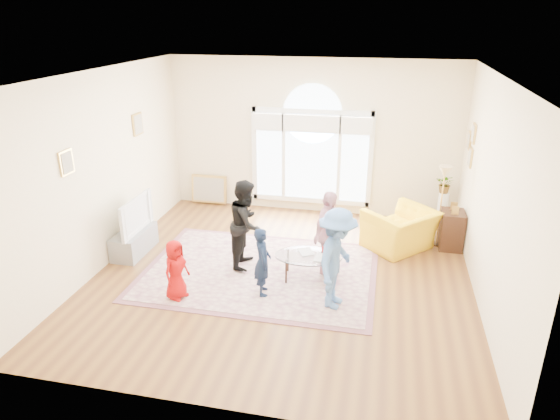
% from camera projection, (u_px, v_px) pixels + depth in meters
% --- Properties ---
extents(ground, '(6.00, 6.00, 0.00)m').
position_uv_depth(ground, '(282.00, 276.00, 8.14)').
color(ground, brown).
rests_on(ground, ground).
extents(room_shell, '(6.00, 6.00, 6.00)m').
position_uv_depth(room_shell, '(311.00, 141.00, 10.13)').
color(room_shell, beige).
rests_on(room_shell, ground).
extents(area_rug, '(3.60, 2.60, 0.02)m').
position_uv_depth(area_rug, '(260.00, 271.00, 8.27)').
color(area_rug, beige).
rests_on(area_rug, ground).
extents(rug_border, '(3.80, 2.80, 0.01)m').
position_uv_depth(rug_border, '(260.00, 271.00, 8.27)').
color(rug_border, '#7D4C56').
rests_on(rug_border, ground).
extents(tv_console, '(0.45, 1.00, 0.42)m').
position_uv_depth(tv_console, '(134.00, 242.00, 8.87)').
color(tv_console, gray).
rests_on(tv_console, ground).
extents(television, '(0.17, 1.08, 0.62)m').
position_uv_depth(television, '(131.00, 215.00, 8.68)').
color(television, black).
rests_on(television, tv_console).
extents(coffee_table, '(1.15, 0.81, 0.54)m').
position_uv_depth(coffee_table, '(309.00, 256.00, 7.92)').
color(coffee_table, silver).
rests_on(coffee_table, ground).
extents(armchair, '(1.49, 1.50, 0.73)m').
position_uv_depth(armchair, '(400.00, 230.00, 8.98)').
color(armchair, yellow).
rests_on(armchair, ground).
extents(side_cabinet, '(0.40, 0.50, 0.70)m').
position_uv_depth(side_cabinet, '(451.00, 230.00, 9.01)').
color(side_cabinet, black).
rests_on(side_cabinet, ground).
extents(floor_lamp, '(0.29, 0.29, 1.51)m').
position_uv_depth(floor_lamp, '(444.00, 178.00, 8.78)').
color(floor_lamp, black).
rests_on(floor_lamp, ground).
extents(plant_pedestal, '(0.20, 0.20, 0.70)m').
position_uv_depth(plant_pedestal, '(442.00, 209.00, 9.93)').
color(plant_pedestal, white).
rests_on(plant_pedestal, ground).
extents(potted_plant, '(0.42, 0.39, 0.38)m').
position_uv_depth(potted_plant, '(446.00, 184.00, 9.73)').
color(potted_plant, '#33722D').
rests_on(potted_plant, plant_pedestal).
extents(leaning_picture, '(0.80, 0.14, 0.62)m').
position_uv_depth(leaning_picture, '(210.00, 204.00, 11.22)').
color(leaning_picture, tan).
rests_on(leaning_picture, ground).
extents(child_red, '(0.42, 0.52, 0.93)m').
position_uv_depth(child_red, '(176.00, 270.00, 7.34)').
color(child_red, '#AD0B0A').
rests_on(child_red, area_rug).
extents(child_navy, '(0.36, 0.45, 1.07)m').
position_uv_depth(child_navy, '(263.00, 261.00, 7.42)').
color(child_navy, '#101C35').
rests_on(child_navy, area_rug).
extents(child_black, '(0.58, 0.74, 1.49)m').
position_uv_depth(child_black, '(246.00, 224.00, 8.21)').
color(child_black, black).
rests_on(child_black, area_rug).
extents(child_pink, '(0.61, 0.89, 1.40)m').
position_uv_depth(child_pink, '(328.00, 233.00, 7.98)').
color(child_pink, '#E4A4B4').
rests_on(child_pink, area_rug).
extents(child_blue, '(0.74, 1.06, 1.50)m').
position_uv_depth(child_blue, '(337.00, 259.00, 7.03)').
color(child_blue, '#4E7AC0').
rests_on(child_blue, area_rug).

